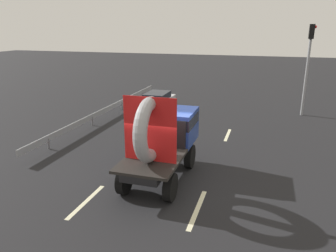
% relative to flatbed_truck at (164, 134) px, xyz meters
% --- Properties ---
extents(ground_plane, '(120.00, 120.00, 0.00)m').
position_rel_flatbed_truck_xyz_m(ground_plane, '(0.19, -0.55, -1.69)').
color(ground_plane, black).
extents(flatbed_truck, '(2.02, 4.62, 3.48)m').
position_rel_flatbed_truck_xyz_m(flatbed_truck, '(0.00, 0.00, 0.00)').
color(flatbed_truck, black).
rests_on(flatbed_truck, ground_plane).
extents(distant_sedan, '(1.63, 3.81, 1.24)m').
position_rel_flatbed_truck_xyz_m(distant_sedan, '(-3.73, 10.05, -1.02)').
color(distant_sedan, black).
rests_on(distant_sedan, ground_plane).
extents(traffic_light, '(0.42, 0.36, 5.89)m').
position_rel_flatbed_truck_xyz_m(traffic_light, '(6.11, 11.42, 2.14)').
color(traffic_light, gray).
rests_on(traffic_light, ground_plane).
extents(guardrail, '(0.10, 16.63, 0.71)m').
position_rel_flatbed_truck_xyz_m(guardrail, '(-6.19, 7.18, -1.16)').
color(guardrail, gray).
rests_on(guardrail, ground_plane).
extents(lane_dash_left_near, '(0.16, 2.33, 0.01)m').
position_rel_flatbed_truck_xyz_m(lane_dash_left_near, '(-1.86, -2.88, -1.69)').
color(lane_dash_left_near, beige).
rests_on(lane_dash_left_near, ground_plane).
extents(lane_dash_left_far, '(0.16, 2.64, 0.01)m').
position_rel_flatbed_truck_xyz_m(lane_dash_left_far, '(-1.86, 5.22, -1.69)').
color(lane_dash_left_far, beige).
rests_on(lane_dash_left_far, ground_plane).
extents(lane_dash_right_near, '(0.16, 2.50, 0.01)m').
position_rel_flatbed_truck_xyz_m(lane_dash_right_near, '(1.86, -2.25, -1.69)').
color(lane_dash_right_near, beige).
rests_on(lane_dash_right_near, ground_plane).
extents(lane_dash_right_far, '(0.16, 2.14, 0.01)m').
position_rel_flatbed_truck_xyz_m(lane_dash_right_far, '(1.86, 5.68, -1.69)').
color(lane_dash_right_far, beige).
rests_on(lane_dash_right_far, ground_plane).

